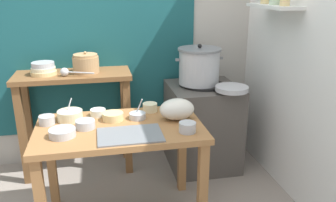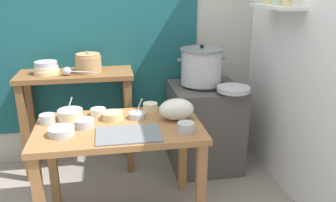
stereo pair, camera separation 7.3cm
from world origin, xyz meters
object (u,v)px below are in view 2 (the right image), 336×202
Objects in this scene: prep_bowl_7 at (47,118)px; prep_bowl_8 at (137,115)px; prep_table at (120,140)px; prep_bowl_3 at (186,127)px; steamer_pot at (201,66)px; wide_pan at (233,89)px; prep_bowl_5 at (150,107)px; ladle at (68,71)px; back_shelf_table at (77,97)px; prep_bowl_2 at (61,131)px; serving_tray at (128,134)px; prep_bowl_1 at (98,111)px; prep_bowl_0 at (70,114)px; plastic_bag at (177,109)px; clay_pot at (88,63)px; prep_bowl_4 at (85,123)px; bowl_stack_enamel at (46,68)px; stove_block at (204,126)px; prep_bowl_6 at (113,115)px.

prep_bowl_7 is 0.71× the size of prep_bowl_8.
prep_bowl_3 is at bearing -24.41° from prep_table.
prep_table is 0.51m from prep_bowl_7.
wide_pan is (0.20, -0.27, -0.14)m from steamer_pot.
ladle is at bearing 142.55° from prep_bowl_5.
back_shelf_table is 5.87× the size of prep_bowl_2.
prep_bowl_2 is at bearing 169.92° from serving_tray.
prep_bowl_0 is at bearing -165.65° from prep_bowl_1.
wide_pan is at bearing 10.94° from prep_bowl_0.
plastic_bag is (0.73, -0.75, 0.11)m from back_shelf_table.
steamer_pot reaches higher than ladle.
clay_pot reaches higher than prep_bowl_0.
prep_bowl_4 reaches higher than prep_table.
serving_tray is 2.44× the size of prep_bowl_2.
ladle reaches higher than prep_bowl_2.
prep_bowl_8 is (0.27, -0.11, -0.00)m from prep_bowl_1.
clay_pot is 1.32× the size of prep_bowl_2.
prep_bowl_3 is 0.75× the size of prep_bowl_8.
stove_block is at bearing -5.38° from bowl_stack_enamel.
prep_bowl_8 reaches higher than prep_bowl_4.
ladle is at bearing -25.60° from bowl_stack_enamel.
prep_bowl_0 is at bearing -156.08° from stove_block.
prep_table is 6.72× the size of prep_bowl_2.
prep_bowl_0 is 1.35× the size of prep_bowl_4.
serving_tray is at bearing -146.70° from wide_pan.
prep_bowl_3 is at bearing -52.99° from back_shelf_table.
clay_pot is (-0.96, 0.11, 0.04)m from steamer_pot.
wide_pan is 1.40m from prep_bowl_2.
prep_bowl_2 is at bearing -77.40° from bowl_stack_enamel.
prep_bowl_5 is (-0.50, -0.45, -0.18)m from steamer_pot.
back_shelf_table reaches higher than prep_bowl_8.
prep_bowl_6 is at bearing -52.39° from bowl_stack_enamel.
ladle is 2.51× the size of prep_bowl_1.
wide_pan is 0.87m from prep_bowl_8.
steamer_pot is 1.01m from prep_bowl_1.
prep_bowl_3 reaches higher than prep_bowl_7.
prep_bowl_6 is (0.18, -0.68, -0.23)m from clay_pot.
steamer_pot reaches higher than back_shelf_table.
prep_bowl_3 is at bearing -45.27° from bowl_stack_enamel.
prep_bowl_6 is 0.44m from prep_bowl_7.
prep_bowl_7 is (-0.26, -0.67, -0.22)m from clay_pot.
prep_bowl_8 is at bearing -1.66° from prep_bowl_7.
prep_bowl_5 is (0.24, 0.23, 0.14)m from prep_table.
prep_bowl_0 is 0.20m from prep_bowl_4.
prep_table is 0.90m from clay_pot.
clay_pot is 0.93m from prep_bowl_2.
prep_bowl_7 is (-1.42, -0.29, -0.05)m from wide_pan.
wide_pan reaches higher than prep_bowl_4.
prep_table is 6.43× the size of prep_bowl_0.
prep_bowl_6 is (-0.09, 0.29, 0.02)m from serving_tray.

